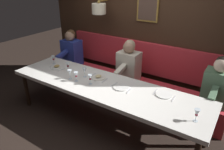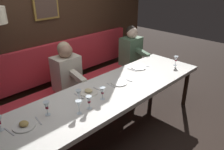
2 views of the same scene
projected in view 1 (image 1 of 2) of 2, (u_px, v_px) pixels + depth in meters
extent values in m
plane|color=black|center=(104.00, 123.00, 3.67)|extent=(12.00, 12.00, 0.00)
cube|color=silver|center=(104.00, 86.00, 3.36)|extent=(0.90, 3.30, 0.06)
cylinder|color=black|center=(27.00, 90.00, 4.03)|extent=(0.07, 0.07, 0.68)
cylinder|color=black|center=(208.00, 128.00, 3.01)|extent=(0.07, 0.07, 0.68)
cylinder|color=black|center=(54.00, 76.00, 4.56)|extent=(0.07, 0.07, 0.68)
cube|color=red|center=(130.00, 90.00, 4.24)|extent=(0.52, 3.50, 0.45)
cube|color=#382316|center=(147.00, 23.00, 4.17)|extent=(0.10, 4.70, 2.90)
cube|color=red|center=(143.00, 57.00, 4.39)|extent=(0.10, 3.50, 0.64)
cube|color=olive|center=(148.00, 7.00, 3.97)|extent=(0.04, 0.43, 0.53)
cube|color=#4C382D|center=(147.00, 7.00, 3.96)|extent=(0.01, 0.37, 0.47)
cylinder|color=#A37F38|center=(104.00, 0.00, 4.26)|extent=(0.35, 0.02, 0.02)
cylinder|color=beige|center=(99.00, 9.00, 4.19)|extent=(0.28, 0.28, 0.20)
sphere|color=#A37F38|center=(99.00, 2.00, 4.13)|extent=(0.06, 0.06, 0.06)
cube|color=#567A5B|center=(217.00, 88.00, 3.28)|extent=(0.30, 0.40, 0.56)
sphere|color=beige|center=(222.00, 65.00, 3.10)|extent=(0.22, 0.22, 0.22)
sphere|color=black|center=(223.00, 63.00, 3.11)|extent=(0.20, 0.20, 0.20)
cube|color=#567A5B|center=(213.00, 93.00, 3.04)|extent=(0.33, 0.09, 0.14)
cube|color=beige|center=(129.00, 66.00, 4.05)|extent=(0.30, 0.40, 0.56)
sphere|color=#A37A60|center=(129.00, 47.00, 3.87)|extent=(0.22, 0.22, 0.22)
sphere|color=tan|center=(130.00, 45.00, 3.88)|extent=(0.20, 0.20, 0.20)
cube|color=beige|center=(121.00, 69.00, 3.82)|extent=(0.33, 0.09, 0.14)
cube|color=#283893|center=(72.00, 52.00, 4.78)|extent=(0.30, 0.40, 0.56)
sphere|color=#A37A60|center=(70.00, 36.00, 4.60)|extent=(0.22, 0.22, 0.22)
sphere|color=#4C331E|center=(71.00, 34.00, 4.61)|extent=(0.20, 0.20, 0.20)
cube|color=#283893|center=(62.00, 54.00, 4.54)|extent=(0.33, 0.09, 0.14)
cylinder|color=white|center=(164.00, 95.00, 3.05)|extent=(0.24, 0.24, 0.01)
cube|color=silver|center=(174.00, 98.00, 2.97)|extent=(0.17, 0.03, 0.01)
cube|color=silver|center=(155.00, 92.00, 3.14)|extent=(0.18, 0.03, 0.01)
cylinder|color=silver|center=(121.00, 87.00, 3.25)|extent=(0.24, 0.24, 0.01)
cube|color=silver|center=(129.00, 91.00, 3.17)|extent=(0.17, 0.04, 0.01)
cube|color=silver|center=(114.00, 85.00, 3.34)|extent=(0.18, 0.03, 0.01)
cylinder|color=silver|center=(57.00, 67.00, 3.96)|extent=(0.24, 0.24, 0.01)
ellipsoid|color=#AD8E4C|center=(57.00, 66.00, 3.95)|extent=(0.11, 0.09, 0.04)
cube|color=silver|center=(62.00, 69.00, 3.88)|extent=(0.17, 0.03, 0.01)
cube|color=silver|center=(52.00, 65.00, 4.05)|extent=(0.18, 0.04, 0.01)
cylinder|color=silver|center=(98.00, 78.00, 3.56)|extent=(0.24, 0.24, 0.01)
ellipsoid|color=#D1BC84|center=(98.00, 76.00, 3.55)|extent=(0.11, 0.09, 0.04)
cube|color=silver|center=(105.00, 80.00, 3.48)|extent=(0.17, 0.02, 0.01)
cube|color=silver|center=(92.00, 75.00, 3.65)|extent=(0.18, 0.02, 0.01)
cylinder|color=silver|center=(54.00, 64.00, 4.14)|extent=(0.06, 0.06, 0.00)
cylinder|color=silver|center=(54.00, 62.00, 4.12)|extent=(0.01, 0.01, 0.07)
cone|color=silver|center=(53.00, 58.00, 4.09)|extent=(0.07, 0.07, 0.08)
cylinder|color=maroon|center=(53.00, 59.00, 4.10)|extent=(0.03, 0.03, 0.03)
cylinder|color=silver|center=(85.00, 77.00, 3.61)|extent=(0.06, 0.06, 0.00)
cylinder|color=silver|center=(85.00, 75.00, 3.59)|extent=(0.01, 0.01, 0.07)
cone|color=silver|center=(84.00, 70.00, 3.56)|extent=(0.07, 0.07, 0.08)
cylinder|color=silver|center=(77.00, 81.00, 3.46)|extent=(0.06, 0.06, 0.00)
cylinder|color=silver|center=(76.00, 79.00, 3.44)|extent=(0.01, 0.01, 0.07)
cone|color=silver|center=(76.00, 74.00, 3.41)|extent=(0.07, 0.07, 0.08)
cylinder|color=maroon|center=(76.00, 76.00, 3.42)|extent=(0.03, 0.03, 0.02)
cylinder|color=silver|center=(68.00, 71.00, 3.84)|extent=(0.06, 0.06, 0.00)
cylinder|color=silver|center=(68.00, 69.00, 3.82)|extent=(0.01, 0.01, 0.07)
cone|color=silver|center=(68.00, 64.00, 3.79)|extent=(0.07, 0.07, 0.08)
cylinder|color=maroon|center=(68.00, 66.00, 3.80)|extent=(0.03, 0.03, 0.03)
cylinder|color=silver|center=(70.00, 79.00, 3.53)|extent=(0.06, 0.06, 0.00)
cylinder|color=silver|center=(70.00, 77.00, 3.52)|extent=(0.01, 0.01, 0.07)
cone|color=silver|center=(70.00, 72.00, 3.48)|extent=(0.07, 0.07, 0.08)
cylinder|color=silver|center=(90.00, 84.00, 3.37)|extent=(0.06, 0.06, 0.00)
cylinder|color=silver|center=(90.00, 82.00, 3.35)|extent=(0.01, 0.01, 0.07)
cone|color=silver|center=(90.00, 77.00, 3.32)|extent=(0.07, 0.07, 0.08)
cylinder|color=maroon|center=(90.00, 79.00, 3.33)|extent=(0.03, 0.03, 0.02)
cylinder|color=silver|center=(195.00, 121.00, 2.52)|extent=(0.06, 0.06, 0.00)
cylinder|color=silver|center=(196.00, 118.00, 2.50)|extent=(0.01, 0.01, 0.07)
cone|color=silver|center=(197.00, 112.00, 2.47)|extent=(0.07, 0.07, 0.08)
cylinder|color=maroon|center=(196.00, 115.00, 2.48)|extent=(0.03, 0.03, 0.02)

